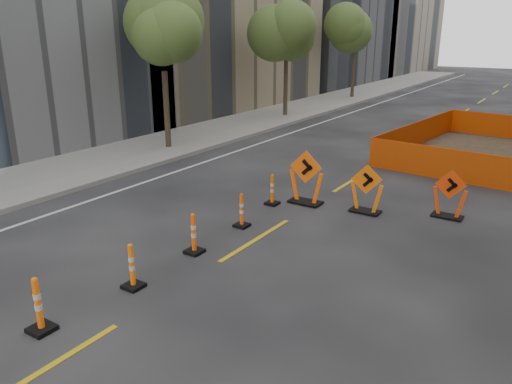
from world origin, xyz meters
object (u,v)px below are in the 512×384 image
Objects in this scene: channelizer_5 at (242,210)px; channelizer_6 at (272,189)px; channelizer_2 at (38,305)px; chevron_sign_center at (367,189)px; channelizer_4 at (194,233)px; channelizer_3 at (132,266)px; chevron_sign_right at (450,194)px; chevron_sign_left at (306,177)px.

channelizer_5 is 1.94m from channelizer_6.
channelizer_2 is 7.72m from channelizer_6.
chevron_sign_center reaches higher than channelizer_5.
channelizer_4 is at bearing -140.46° from chevron_sign_center.
channelizer_2 is 1.05× the size of channelizer_4.
channelizer_3 is 0.68× the size of chevron_sign_center.
channelizer_4 is 1.93m from channelizer_5.
channelizer_5 is (-0.00, 1.93, -0.03)m from channelizer_4.
channelizer_3 is 0.70× the size of chevron_sign_right.
channelizer_6 is (-0.24, 3.86, -0.02)m from channelizer_4.
channelizer_4 reaches higher than channelizer_3.
channelizer_6 is (-0.24, 1.93, 0.01)m from channelizer_5.
chevron_sign_center is 1.03× the size of chevron_sign_right.
channelizer_2 is 10.44m from chevron_sign_right.
chevron_sign_left is (0.50, 6.40, 0.33)m from channelizer_3.
channelizer_4 is at bearing 91.01° from channelizer_3.
channelizer_3 is at bearing -102.74° from chevron_sign_left.
chevron_sign_right is (4.50, 9.42, 0.17)m from channelizer_2.
chevron_sign_right is (4.31, 7.49, 0.20)m from channelizer_3.
channelizer_2 is at bearing -91.58° from channelizer_5.
chevron_sign_left is at bearing 163.29° from chevron_sign_center.
channelizer_6 is 0.58× the size of chevron_sign_left.
channelizer_5 is at bearing -110.18° from chevron_sign_left.
channelizer_5 is 0.67× the size of chevron_sign_right.
channelizer_5 is (-0.03, 3.86, -0.02)m from channelizer_3.
channelizer_4 is at bearing 87.63° from channelizer_2.
channelizer_4 is 3.87m from channelizer_6.
chevron_sign_center reaches higher than channelizer_2.
chevron_sign_center is (2.27, 6.64, 0.22)m from channelizer_3.
chevron_sign_center is at bearing 18.49° from channelizer_6.
channelizer_5 is at bearing 90.00° from channelizer_4.
channelizer_3 is 8.64m from chevron_sign_right.
channelizer_3 is at bearing -89.49° from channelizer_5.
chevron_sign_center is at bearing 63.93° from channelizer_4.
chevron_sign_left is at bearing 85.22° from channelizer_2.
channelizer_2 is at bearing -92.37° from channelizer_4.
channelizer_5 is 5.66m from chevron_sign_right.
chevron_sign_right is at bearing 7.69° from chevron_sign_left.
channelizer_6 is 2.70m from chevron_sign_center.
channelizer_6 is 4.90m from chevron_sign_right.
channelizer_6 is at bearing 97.19° from channelizer_5.
channelizer_4 is (0.16, 3.86, -0.02)m from channelizer_2.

